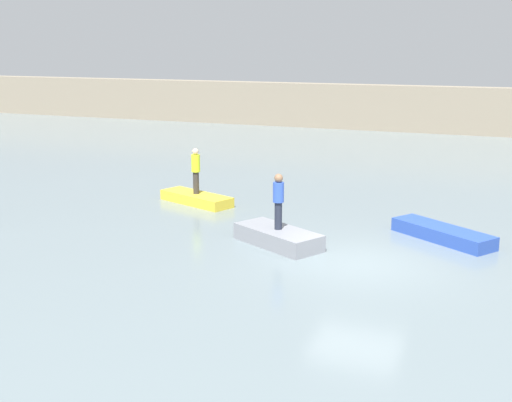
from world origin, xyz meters
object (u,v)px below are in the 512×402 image
rowboat_grey (278,237)px  person_blue_shirt (278,198)px  rowboat_yellow (196,199)px  person_hiviz_shirt (196,169)px  rowboat_blue (442,234)px

rowboat_grey → person_blue_shirt: 1.18m
rowboat_yellow → person_hiviz_shirt: size_ratio=1.77×
rowboat_yellow → rowboat_blue: 9.17m
rowboat_yellow → person_blue_shirt: bearing=-18.5°
rowboat_grey → rowboat_blue: (4.46, 2.32, -0.04)m
rowboat_yellow → person_blue_shirt: size_ratio=1.81×
rowboat_yellow → person_blue_shirt: 6.10m
rowboat_blue → person_blue_shirt: (-4.46, -2.32, 1.22)m
rowboat_grey → person_hiviz_shirt: (-4.60, 3.81, 1.07)m
person_blue_shirt → person_hiviz_shirt: person_blue_shirt is taller
rowboat_grey → person_blue_shirt: (0.00, 0.00, 1.18)m
rowboat_blue → person_hiviz_shirt: person_hiviz_shirt is taller
person_blue_shirt → person_hiviz_shirt: bearing=140.4°
rowboat_grey → rowboat_blue: 5.03m
rowboat_grey → person_hiviz_shirt: size_ratio=1.64×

